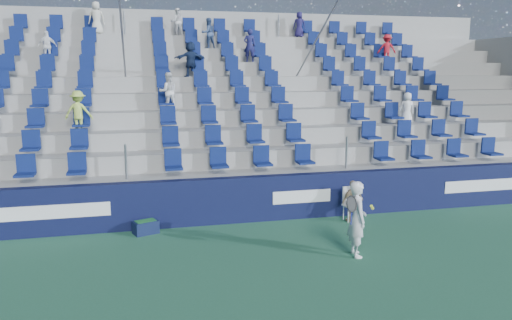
% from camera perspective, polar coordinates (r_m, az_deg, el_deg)
% --- Properties ---
extents(ground, '(70.00, 70.00, 0.00)m').
position_cam_1_polar(ground, '(10.40, 2.56, -12.06)').
color(ground, '#2B6446').
rests_on(ground, ground).
extents(sponsor_wall, '(24.00, 0.32, 1.20)m').
position_cam_1_polar(sponsor_wall, '(13.11, -1.20, -4.50)').
color(sponsor_wall, '#0F1337').
rests_on(sponsor_wall, ground).
extents(grandstand, '(24.00, 8.17, 6.63)m').
position_cam_1_polar(grandstand, '(17.77, -4.74, 4.44)').
color(grandstand, '#969691').
rests_on(grandstand, ground).
extents(tennis_player, '(0.69, 0.66, 1.64)m').
position_cam_1_polar(tennis_player, '(10.89, 11.47, -6.60)').
color(tennis_player, white).
rests_on(tennis_player, ground).
extents(line_judge_chair, '(0.44, 0.45, 0.90)m').
position_cam_1_polar(line_judge_chair, '(13.50, 10.74, -4.63)').
color(line_judge_chair, white).
rests_on(line_judge_chair, ground).
extents(line_judge, '(0.69, 0.40, 1.10)m').
position_cam_1_polar(line_judge, '(13.36, 11.00, -4.63)').
color(line_judge, tan).
rests_on(line_judge, ground).
extents(ball_bin, '(0.67, 0.55, 0.33)m').
position_cam_1_polar(ball_bin, '(12.57, -12.50, -7.42)').
color(ball_bin, '#0F1738').
rests_on(ball_bin, ground).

